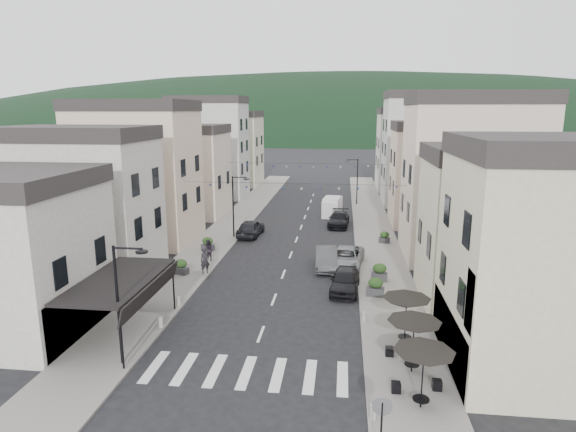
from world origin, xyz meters
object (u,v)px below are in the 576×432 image
object	(u,v)px
parked_car_b	(326,258)
delivery_van	(332,206)
parked_car_e	(251,228)
pedestrian_a	(205,261)
parked_car_a	(345,280)
parked_car_c	(345,258)
parked_car_d	(339,219)
pedestrian_b	(209,250)

from	to	relation	value
parked_car_b	delivery_van	bearing A→B (deg)	87.30
parked_car_e	pedestrian_a	size ratio (longest dim) A/B	2.49
parked_car_a	parked_car_c	size ratio (longest dim) A/B	0.81
parked_car_e	parked_car_c	bearing A→B (deg)	140.54
parked_car_a	parked_car_d	bearing A→B (deg)	96.71
pedestrian_a	parked_car_d	bearing A→B (deg)	26.69
parked_car_a	pedestrian_a	bearing A→B (deg)	172.76
parked_car_d	delivery_van	distance (m)	5.38
parked_car_d	parked_car_c	bearing A→B (deg)	-83.57
parked_car_a	parked_car_b	world-z (taller)	parked_car_b
parked_car_d	pedestrian_a	xyz separation A→B (m)	(-9.73, -16.79, 0.35)
delivery_van	parked_car_b	bearing A→B (deg)	-83.29
parked_car_d	pedestrian_a	distance (m)	19.41
parked_car_e	pedestrian_a	bearing A→B (deg)	88.13
parked_car_e	parked_car_d	bearing A→B (deg)	-144.69
parked_car_c	pedestrian_a	size ratio (longest dim) A/B	2.92
pedestrian_a	pedestrian_b	size ratio (longest dim) A/B	1.12
parked_car_a	parked_car_e	distance (m)	16.59
parked_car_b	parked_car_c	distance (m)	1.46
pedestrian_a	pedestrian_b	world-z (taller)	pedestrian_a
parked_car_d	delivery_van	size ratio (longest dim) A/B	1.07
parked_car_c	pedestrian_b	size ratio (longest dim) A/B	3.28
parked_car_c	parked_car_a	bearing A→B (deg)	-82.82
parked_car_e	delivery_van	size ratio (longest dim) A/B	1.01
delivery_van	pedestrian_a	xyz separation A→B (m)	(-8.90, -22.09, 0.01)
parked_car_d	pedestrian_b	bearing A→B (deg)	-123.29
parked_car_c	parked_car_d	distance (m)	13.93
parked_car_b	pedestrian_b	world-z (taller)	pedestrian_b
parked_car_a	pedestrian_b	distance (m)	12.19
parked_car_d	parked_car_e	world-z (taller)	parked_car_e
parked_car_d	pedestrian_a	bearing A→B (deg)	-116.43
parked_car_c	parked_car_e	xyz separation A→B (m)	(-9.20, 8.73, 0.04)
parked_car_a	pedestrian_a	xyz separation A→B (m)	(-10.40, 2.20, 0.31)
parked_car_b	parked_car_d	xyz separation A→B (m)	(0.78, 14.09, -0.04)
parked_car_a	parked_car_c	world-z (taller)	parked_car_c
parked_car_a	delivery_van	xyz separation A→B (m)	(-1.50, 24.29, 0.31)
parked_car_c	delivery_van	size ratio (longest dim) A/B	1.18
parked_car_b	parked_car_d	distance (m)	14.12
delivery_van	pedestrian_a	world-z (taller)	delivery_van
delivery_van	pedestrian_b	world-z (taller)	delivery_van
parked_car_d	parked_car_a	bearing A→B (deg)	-84.31
delivery_van	parked_car_e	bearing A→B (deg)	-119.73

